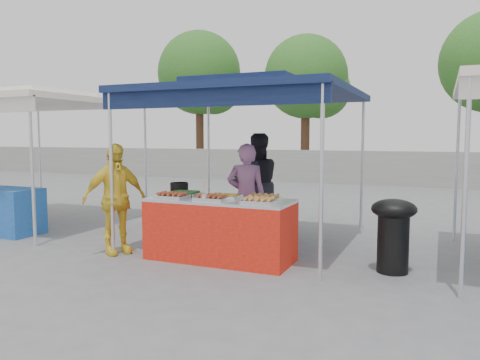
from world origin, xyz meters
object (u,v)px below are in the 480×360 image
at_px(vendor_woman, 246,197).
at_px(helper_man, 257,184).
at_px(wok_burner, 393,229).
at_px(customer_person, 115,199).
at_px(vendor_table, 220,230).
at_px(cooking_pot, 179,188).

distance_m(vendor_woman, helper_man, 1.19).
bearing_deg(vendor_woman, wok_burner, 152.79).
bearing_deg(wok_burner, customer_person, 164.90).
bearing_deg(wok_burner, vendor_woman, 145.61).
distance_m(vendor_table, cooking_pot, 1.06).
distance_m(wok_burner, helper_man, 2.90).
height_order(helper_man, customer_person, helper_man).
distance_m(vendor_table, customer_person, 1.62).
height_order(wok_burner, helper_man, helper_man).
bearing_deg(customer_person, cooking_pot, -17.42).
distance_m(cooking_pot, wok_burner, 3.12).
height_order(wok_burner, customer_person, customer_person).
xyz_separation_m(cooking_pot, vendor_woman, (0.95, 0.35, -0.13)).
bearing_deg(vendor_table, vendor_woman, 82.47).
xyz_separation_m(wok_burner, helper_man, (-2.43, 1.55, 0.33)).
bearing_deg(cooking_pot, wok_burner, -0.77).
height_order(wok_burner, vendor_woman, vendor_woman).
bearing_deg(vendor_table, helper_man, 95.62).
bearing_deg(vendor_woman, customer_person, 14.18).
distance_m(cooking_pot, customer_person, 0.95).
relative_size(cooking_pot, helper_man, 0.15).
bearing_deg(helper_man, cooking_pot, 28.09).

